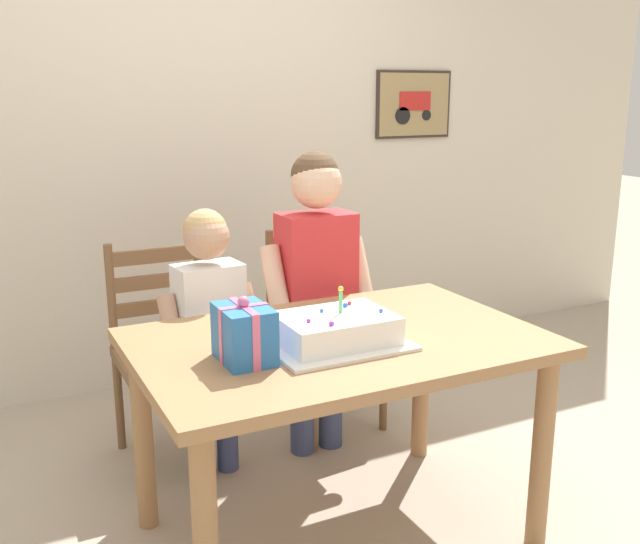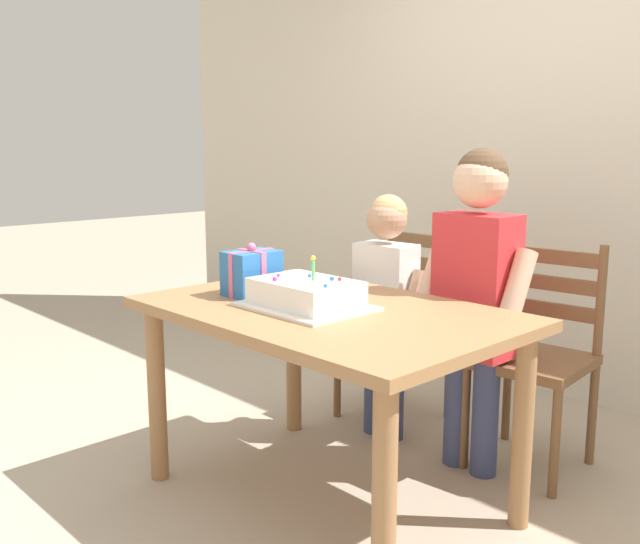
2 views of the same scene
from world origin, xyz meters
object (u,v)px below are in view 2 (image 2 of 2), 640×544
at_px(child_older, 476,280).
at_px(dining_table, 327,336).
at_px(child_younger, 385,292).
at_px(chair_left, 400,322).
at_px(chair_right, 537,355).
at_px(birthday_cake, 306,295).
at_px(gift_box_red_large, 252,273).

bearing_deg(child_older, dining_table, -109.66).
height_order(child_older, child_younger, child_older).
bearing_deg(chair_left, child_younger, -64.69).
bearing_deg(child_younger, chair_right, 21.30).
xyz_separation_m(chair_left, child_older, (0.58, -0.24, 0.32)).
height_order(dining_table, chair_right, chair_right).
bearing_deg(child_older, child_younger, 179.94).
relative_size(dining_table, child_younger, 1.22).
xyz_separation_m(birthday_cake, chair_left, (-0.32, 0.91, -0.32)).
relative_size(gift_box_red_large, child_older, 0.16).
distance_m(dining_table, child_younger, 0.65).
height_order(chair_right, child_younger, child_younger).
bearing_deg(birthday_cake, child_younger, 107.14).
bearing_deg(gift_box_red_large, dining_table, 9.69).
relative_size(birthday_cake, chair_right, 0.48).
relative_size(dining_table, birthday_cake, 3.04).
bearing_deg(child_older, chair_right, 58.66).
xyz_separation_m(dining_table, gift_box_red_large, (-0.36, -0.06, 0.19)).
height_order(birthday_cake, child_younger, child_younger).
height_order(chair_left, child_younger, child_younger).
bearing_deg(child_younger, birthday_cake, -72.86).
distance_m(chair_left, chair_right, 0.73).
height_order(gift_box_red_large, child_younger, child_younger).
bearing_deg(child_older, birthday_cake, -111.45).
relative_size(birthday_cake, chair_left, 0.48).
bearing_deg(chair_right, dining_table, -113.21).
bearing_deg(chair_right, gift_box_red_large, -128.42).
xyz_separation_m(child_older, child_younger, (-0.47, 0.00, -0.12)).
height_order(dining_table, birthday_cake, birthday_cake).
bearing_deg(birthday_cake, chair_right, 65.77).
bearing_deg(chair_right, child_younger, -158.70).
bearing_deg(chair_left, dining_table, -66.58).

